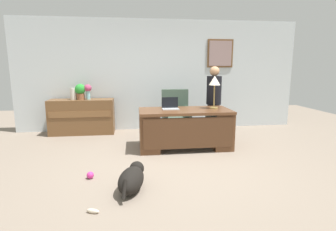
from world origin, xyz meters
TOP-DOWN VIEW (x-y plane):
  - ground_plane at (0.00, 0.00)m, footprint 12.00×12.00m
  - back_wall at (0.01, 2.60)m, footprint 7.00×0.16m
  - desk at (0.31, 0.82)m, footprint 1.75×0.84m
  - credenza at (-1.88, 2.25)m, footprint 1.47×0.50m
  - armchair at (0.27, 1.71)m, footprint 0.60×0.59m
  - person_standing at (1.07, 1.50)m, footprint 0.32×0.32m
  - dog_lying at (-0.71, -0.85)m, footprint 0.44×0.74m
  - laptop at (0.04, 0.96)m, footprint 0.32×0.22m
  - desk_lamp at (0.90, 0.91)m, footprint 0.22×0.22m
  - vase_with_flowers at (-1.71, 2.25)m, footprint 0.17×0.17m
  - vase_empty at (-2.04, 2.25)m, footprint 0.14×0.14m
  - potted_plant at (-1.89, 2.25)m, footprint 0.24×0.24m
  - dog_toy_ball at (-1.30, -0.42)m, footprint 0.10×0.10m
  - dog_toy_bone at (-1.12, -1.35)m, footprint 0.16×0.10m

SIDE VIEW (x-z plane):
  - ground_plane at x=0.00m, z-range 0.00..0.00m
  - dog_toy_bone at x=-1.12m, z-range 0.00..0.05m
  - dog_toy_ball at x=-1.30m, z-range 0.00..0.10m
  - dog_lying at x=-0.71m, z-range 0.01..0.31m
  - credenza at x=-1.88m, z-range 0.00..0.81m
  - desk at x=0.31m, z-range 0.03..0.79m
  - armchair at x=0.27m, z-range -0.05..1.01m
  - person_standing at x=1.07m, z-range 0.02..1.59m
  - laptop at x=0.04m, z-range 0.70..0.92m
  - vase_empty at x=-2.04m, z-range 0.81..1.08m
  - potted_plant at x=-1.89m, z-range 0.83..1.19m
  - vase_with_flowers at x=-1.71m, z-range 0.86..1.21m
  - desk_lamp at x=0.90m, z-range 0.94..1.58m
  - back_wall at x=0.01m, z-range 0.00..2.70m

